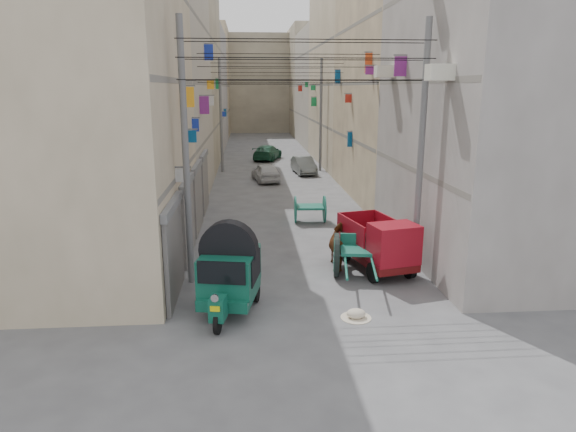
{
  "coord_description": "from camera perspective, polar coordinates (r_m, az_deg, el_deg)",
  "views": [
    {
      "loc": [
        -1.75,
        -9.49,
        5.98
      ],
      "look_at": [
        -0.49,
        6.5,
        1.96
      ],
      "focal_mm": 32.0,
      "sensor_mm": 36.0,
      "label": 1
    }
  ],
  "objects": [
    {
      "name": "ac_units",
      "position": [
        18.05,
        13.63,
        18.31
      ],
      "size": [
        0.7,
        6.55,
        3.35
      ],
      "color": "beige",
      "rests_on": "ground"
    },
    {
      "name": "end_cap_building",
      "position": [
        75.51,
        -3.29,
        14.43
      ],
      "size": [
        22.0,
        10.0,
        13.0
      ],
      "primitive_type": "cube",
      "color": "#AFA38A",
      "rests_on": "ground"
    },
    {
      "name": "horse",
      "position": [
        17.59,
        5.84,
        -3.47
      ],
      "size": [
        0.78,
        1.68,
        1.41
      ],
      "primitive_type": "imported",
      "rotation": [
        0.0,
        0.0,
        3.16
      ],
      "color": "brown",
      "rests_on": "ground"
    },
    {
      "name": "shutters_left",
      "position": [
        20.48,
        -10.47,
        1.17
      ],
      "size": [
        0.18,
        14.4,
        2.88
      ],
      "color": "#4E4E53",
      "rests_on": "ground"
    },
    {
      "name": "ground",
      "position": [
        11.35,
        5.32,
        -17.79
      ],
      "size": [
        140.0,
        140.0,
        0.0
      ],
      "primitive_type": "plane",
      "color": "#4C4C4E",
      "rests_on": "ground"
    },
    {
      "name": "distant_car_grey",
      "position": [
        36.86,
        1.75,
        5.66
      ],
      "size": [
        1.64,
        3.75,
        1.2
      ],
      "primitive_type": "imported",
      "rotation": [
        0.0,
        0.0,
        0.11
      ],
      "color": "#535856",
      "rests_on": "ground"
    },
    {
      "name": "building_row_right",
      "position": [
        44.69,
        8.35,
        14.53
      ],
      "size": [
        8.0,
        62.0,
        14.0
      ],
      "color": "#9C9692",
      "rests_on": "ground"
    },
    {
      "name": "distant_car_white",
      "position": [
        33.72,
        -2.49,
        4.88
      ],
      "size": [
        2.02,
        3.75,
        1.21
      ],
      "primitive_type": "imported",
      "rotation": [
        0.0,
        0.0,
        3.31
      ],
      "color": "silver",
      "rests_on": "ground"
    },
    {
      "name": "mini_truck",
      "position": [
        17.15,
        10.4,
        -3.44
      ],
      "size": [
        2.18,
        3.55,
        1.86
      ],
      "rotation": [
        0.0,
        0.0,
        0.23
      ],
      "color": "black",
      "rests_on": "ground"
    },
    {
      "name": "auto_rickshaw",
      "position": [
        14.09,
        -6.53,
        -6.11
      ],
      "size": [
        1.92,
        2.85,
        1.94
      ],
      "rotation": [
        0.0,
        0.0,
        -0.19
      ],
      "color": "black",
      "rests_on": "ground"
    },
    {
      "name": "building_row_left",
      "position": [
        44.06,
        -13.07,
        14.33
      ],
      "size": [
        8.0,
        62.0,
        14.0
      ],
      "color": "#C3B093",
      "rests_on": "ground"
    },
    {
      "name": "feed_sack",
      "position": [
        14.04,
        7.57,
        -10.7
      ],
      "size": [
        0.51,
        0.41,
        0.26
      ],
      "primitive_type": "ellipsoid",
      "color": "beige",
      "rests_on": "ground"
    },
    {
      "name": "overhead_cables",
      "position": [
        23.97,
        -0.33,
        15.94
      ],
      "size": [
        7.4,
        22.52,
        1.12
      ],
      "color": "black",
      "rests_on": "ground"
    },
    {
      "name": "distant_car_green",
      "position": [
        44.07,
        -2.3,
        7.07
      ],
      "size": [
        2.9,
        4.64,
        1.25
      ],
      "primitive_type": "imported",
      "rotation": [
        0.0,
        0.0,
        2.86
      ],
      "color": "#1A4C33",
      "rests_on": "ground"
    },
    {
      "name": "signboards",
      "position": [
        31.3,
        -1.33,
        9.38
      ],
      "size": [
        8.22,
        40.52,
        5.67
      ],
      "color": "#198945",
      "rests_on": "ground"
    },
    {
      "name": "second_cart",
      "position": [
        23.33,
        2.45,
        0.86
      ],
      "size": [
        1.44,
        1.29,
        1.23
      ],
      "rotation": [
        0.0,
        0.0,
        -0.04
      ],
      "color": "#155C4A",
      "rests_on": "ground"
    },
    {
      "name": "utility_poles",
      "position": [
        26.62,
        -0.74,
        9.79
      ],
      "size": [
        7.4,
        22.2,
        8.0
      ],
      "color": "slate",
      "rests_on": "ground"
    },
    {
      "name": "tonga_cart",
      "position": [
        16.75,
        7.69,
        -4.27
      ],
      "size": [
        1.69,
        3.32,
        1.43
      ],
      "rotation": [
        0.0,
        0.0,
        -0.15
      ],
      "color": "black",
      "rests_on": "ground"
    }
  ]
}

